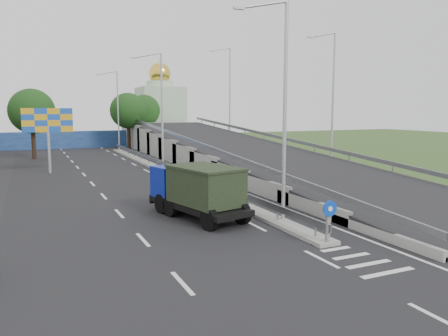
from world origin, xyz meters
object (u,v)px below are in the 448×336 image
lamp_post_far (116,106)px  billboard (48,124)px  lamp_post_near (282,100)px  church (160,110)px  sign_bollard (329,221)px  lamp_post_mid (160,105)px  dump_truck (197,189)px

lamp_post_far → billboard: size_ratio=1.83×
lamp_post_near → billboard: lamp_post_near is taller
billboard → lamp_post_far: bearing=63.2°
lamp_post_near → church: 54.90m
sign_bollard → lamp_post_mid: lamp_post_mid is taller
sign_bollard → lamp_post_mid: bearing=89.7°
lamp_post_mid → billboard: size_ratio=1.83×
sign_bollard → lamp_post_mid: size_ratio=0.17×
lamp_post_near → lamp_post_far: same height
lamp_post_near → church: bearing=79.6°
lamp_post_far → billboard: lamp_post_far is taller
sign_bollard → lamp_post_far: size_ratio=0.17×
church → billboard: (-19.00, -32.00, -1.12)m
lamp_post_near → lamp_post_mid: same height
church → billboard: size_ratio=2.51×
lamp_post_far → dump_truck: (-3.18, -37.31, -4.33)m
church → billboard: bearing=-120.7°
lamp_post_far → lamp_post_mid: bearing=-90.0°
lamp_post_far → billboard: (-9.11, -18.00, -1.62)m
lamp_post_near → billboard: bearing=112.5°
dump_truck → billboard: bearing=93.4°
lamp_post_far → billboard: bearing=-116.8°
lamp_post_near → church: church is taller
billboard → church: bearing=59.3°
dump_truck → lamp_post_far: bearing=71.5°
church → dump_truck: church is taller
sign_bollard → dump_truck: bearing=115.3°
sign_bollard → lamp_post_far: 44.08m
lamp_post_mid → dump_truck: 18.13m
church → dump_truck: bearing=-104.3°
lamp_post_near → lamp_post_mid: bearing=90.0°
sign_bollard → dump_truck: 7.21m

